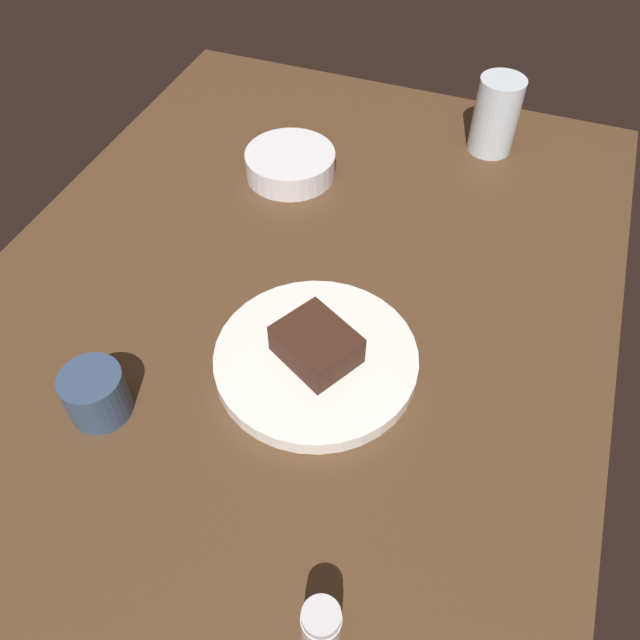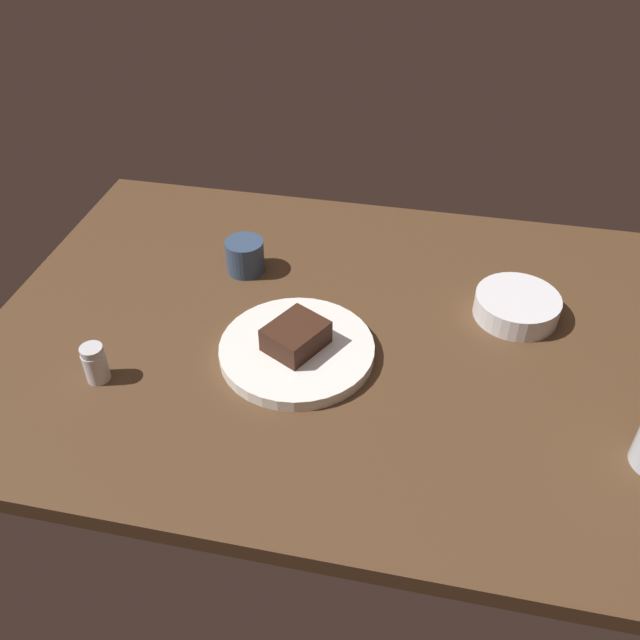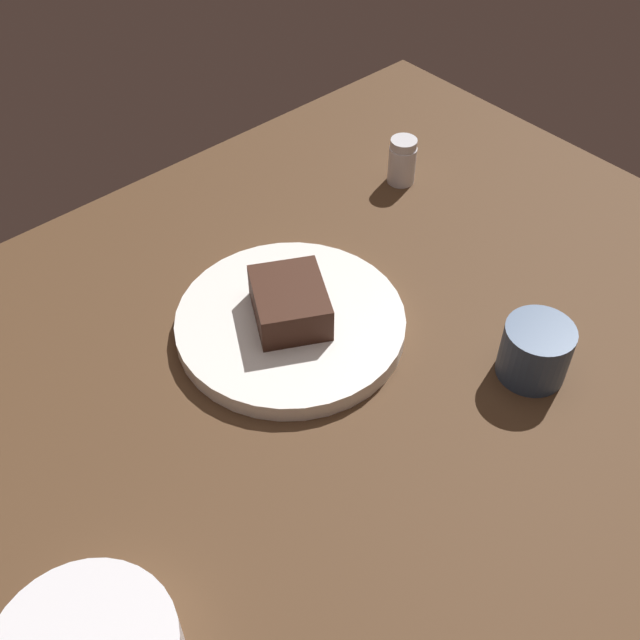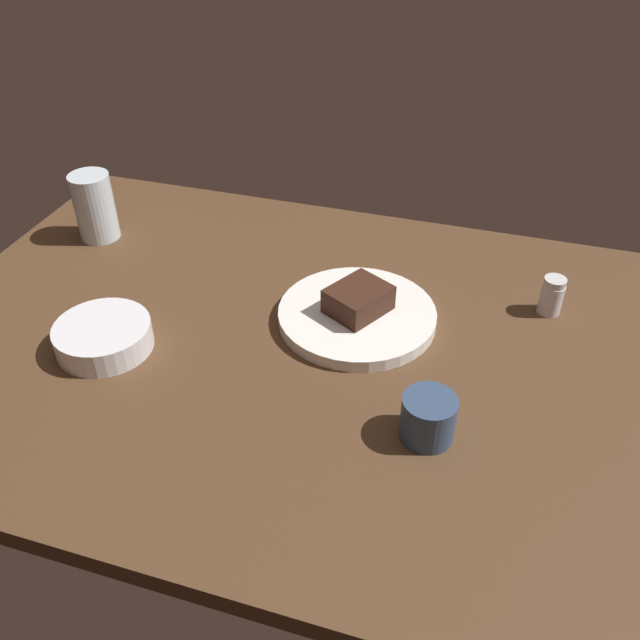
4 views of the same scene
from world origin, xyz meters
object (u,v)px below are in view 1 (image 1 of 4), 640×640
(salt_shaker, at_px, (321,626))
(coffee_cup, at_px, (96,394))
(chocolate_cake_slice, at_px, (316,345))
(side_bowl, at_px, (290,164))
(dessert_plate, at_px, (316,360))
(water_glass, at_px, (496,115))

(salt_shaker, relative_size, coffee_cup, 0.90)
(chocolate_cake_slice, xyz_separation_m, side_bowl, (0.34, 0.17, -0.02))
(dessert_plate, distance_m, salt_shaker, 0.31)
(water_glass, bearing_deg, salt_shaker, -179.88)
(dessert_plate, bearing_deg, chocolate_cake_slice, -128.15)
(dessert_plate, xyz_separation_m, chocolate_cake_slice, (-0.00, -0.00, 0.03))
(salt_shaker, distance_m, side_bowl, 0.69)
(salt_shaker, relative_size, water_glass, 0.51)
(dessert_plate, distance_m, water_glass, 0.54)
(side_bowl, relative_size, coffee_cup, 2.02)
(dessert_plate, relative_size, side_bowl, 1.73)
(side_bowl, xyz_separation_m, coffee_cup, (-0.49, 0.04, 0.01))
(chocolate_cake_slice, height_order, water_glass, water_glass)
(dessert_plate, relative_size, water_glass, 1.99)
(dessert_plate, xyz_separation_m, water_glass, (0.53, -0.11, 0.05))
(chocolate_cake_slice, bearing_deg, water_glass, -11.86)
(dessert_plate, xyz_separation_m, side_bowl, (0.34, 0.17, 0.01))
(water_glass, distance_m, side_bowl, 0.34)
(chocolate_cake_slice, xyz_separation_m, water_glass, (0.53, -0.11, 0.02))
(coffee_cup, bearing_deg, water_glass, -25.47)
(dessert_plate, height_order, coffee_cup, coffee_cup)
(side_bowl, bearing_deg, salt_shaker, -155.52)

